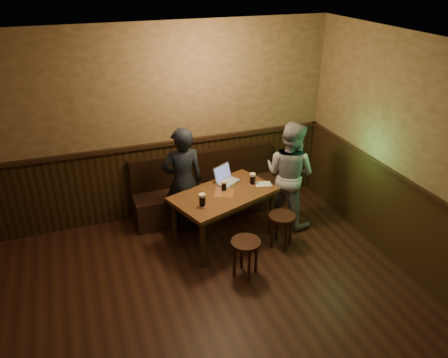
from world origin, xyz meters
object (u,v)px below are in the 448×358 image
stool_left (246,248)px  pint_right (253,179)px  pint_mid (224,186)px  stool_right (282,221)px  person_suit (183,182)px  laptop (226,178)px  bench (207,194)px  pub_table (224,199)px  person_grey (289,174)px  pint_left (202,200)px

stool_left → pint_right: pint_right is taller
pint_mid → pint_right: (0.43, 0.04, 0.01)m
stool_right → person_suit: (-1.12, 0.80, 0.40)m
pint_mid → person_suit: 0.57m
stool_left → laptop: (0.15, 1.11, 0.39)m
bench → pint_mid: 0.85m
bench → person_suit: (-0.46, -0.38, 0.47)m
bench → stool_left: bench is taller
stool_left → pint_right: bearing=62.7°
laptop → bench: bearing=75.6°
bench → pint_right: 0.94m
stool_right → laptop: bearing=126.4°
stool_right → pint_right: bearing=112.1°
pint_right → person_suit: size_ratio=0.10×
pub_table → person_suit: size_ratio=0.98×
stool_left → person_grey: 1.45m
stool_right → pint_left: size_ratio=2.81×
pint_left → person_grey: size_ratio=0.11×
bench → stool_left: size_ratio=4.47×
bench → pint_left: bearing=-110.5°
pub_table → stool_left: size_ratio=3.12×
pub_table → pint_left: size_ratio=8.92×
stool_right → pint_mid: (-0.64, 0.48, 0.41)m
pint_mid → pint_right: size_ratio=0.88×
laptop → person_suit: 0.60m
laptop → person_grey: (0.89, -0.18, -0.01)m
stool_left → laptop: bearing=82.2°
pint_mid → pint_right: pint_right is taller
pint_mid → person_grey: bearing=3.2°
pint_mid → laptop: size_ratio=0.35×
stool_right → laptop: (-0.53, 0.72, 0.40)m
bench → laptop: 0.68m
stool_left → laptop: laptop is taller
pint_left → person_suit: bearing=98.2°
pint_mid → stool_right: bearing=-36.8°
pint_mid → person_grey: 1.01m
pub_table → person_suit: (-0.46, 0.38, 0.16)m
stool_right → person_suit: person_suit is taller
pint_left → laptop: laptop is taller
stool_left → pint_right: 1.11m
bench → laptop: bearing=-73.6°
pint_right → person_suit: (-0.91, 0.28, -0.02)m
pub_table → stool_left: 0.85m
pint_right → stool_left: bearing=-117.3°
person_suit → person_grey: bearing=171.7°
pint_mid → pint_left: bearing=-143.9°
pub_table → stool_right: size_ratio=3.18×
stool_left → pint_mid: pint_mid is taller
person_grey → person_suit: bearing=47.2°
pint_mid → stool_left: bearing=-92.6°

